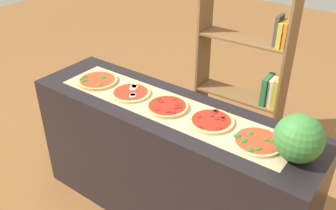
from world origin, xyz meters
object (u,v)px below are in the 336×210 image
Objects in this scene: bookshelf at (250,83)px; pizza_spinach_0 at (97,81)px; watermelon at (299,138)px; pizza_pepperoni_3 at (211,121)px; pizza_spinach_4 at (257,141)px; pizza_mozzarella_1 at (131,93)px; pizza_pepperoni_2 at (167,107)px.

pizza_spinach_0 is at bearing -123.28° from bookshelf.
watermelon is 1.36m from bookshelf.
watermelon is (0.52, -0.03, 0.12)m from pizza_pepperoni_3.
pizza_spinach_0 is 1.24m from pizza_spinach_4.
watermelon is at bearing -55.48° from bookshelf.
pizza_mozzarella_1 is 0.98× the size of pizza_spinach_4.
pizza_mozzarella_1 is 1.07× the size of watermelon.
pizza_pepperoni_2 is 1.05× the size of watermelon.
pizza_spinach_0 is at bearing -179.83° from pizza_spinach_4.
pizza_pepperoni_3 is at bearing -78.10° from bookshelf.
pizza_spinach_0 reaches higher than pizza_mozzarella_1.
pizza_spinach_0 reaches higher than pizza_spinach_4.
pizza_pepperoni_2 is at bearing -175.31° from pizza_pepperoni_3.
pizza_spinach_0 is 0.18× the size of bookshelf.
pizza_spinach_4 is at bearing -5.17° from pizza_pepperoni_3.
pizza_mozzarella_1 is at bearing -110.41° from bookshelf.
pizza_spinach_4 is at bearing -0.36° from pizza_mozzarella_1.
bookshelf reaches higher than pizza_mozzarella_1.
pizza_spinach_0 is at bearing -179.42° from pizza_pepperoni_2.
bookshelf is (0.09, 1.08, -0.25)m from pizza_pepperoni_2.
pizza_pepperoni_2 is (0.62, 0.01, 0.00)m from pizza_spinach_0.
watermelon is (1.14, -0.01, 0.12)m from pizza_mozzarella_1.
watermelon is at bearing -0.47° from pizza_mozzarella_1.
bookshelf is (-0.22, 1.05, -0.25)m from pizza_pepperoni_3.
pizza_pepperoni_3 is 1.07× the size of watermelon.
pizza_spinach_4 is at bearing 0.17° from pizza_spinach_0.
pizza_spinach_4 is (0.93, -0.01, 0.00)m from pizza_mozzarella_1.
pizza_spinach_4 reaches higher than pizza_pepperoni_3.
watermelon is at bearing -0.42° from pizza_pepperoni_2.
pizza_pepperoni_3 is at bearing 174.83° from pizza_spinach_4.
pizza_pepperoni_2 is (0.31, -0.00, 0.00)m from pizza_mozzarella_1.
pizza_spinach_4 is 1.23m from bookshelf.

